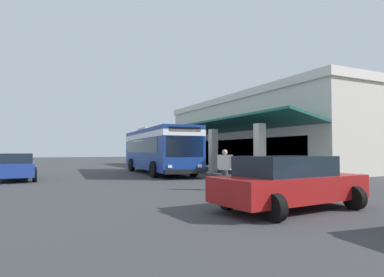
% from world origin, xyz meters
% --- Properties ---
extents(ground, '(120.00, 120.00, 0.00)m').
position_xyz_m(ground, '(0.00, 8.00, 0.00)').
color(ground, '#38383A').
extents(curb_strip, '(28.19, 0.50, 0.12)m').
position_xyz_m(curb_strip, '(2.94, 3.93, 0.06)').
color(curb_strip, '#9E998E').
rests_on(curb_strip, ground).
extents(plaza_building, '(23.79, 13.47, 6.61)m').
position_xyz_m(plaza_building, '(2.94, 13.55, 3.31)').
color(plaza_building, beige).
rests_on(plaza_building, ground).
extents(transit_bus, '(11.35, 3.30, 3.34)m').
position_xyz_m(transit_bus, '(5.95, 1.04, 1.85)').
color(transit_bus, navy).
rests_on(transit_bus, ground).
extents(parked_sedan_red, '(2.71, 4.55, 1.47)m').
position_xyz_m(parked_sedan_red, '(21.18, -0.59, 0.75)').
color(parked_sedan_red, maroon).
rests_on(parked_sedan_red, ground).
extents(parked_sedan_blue, '(4.41, 2.04, 1.47)m').
position_xyz_m(parked_sedan_blue, '(7.83, -7.81, 0.75)').
color(parked_sedan_blue, navy).
rests_on(parked_sedan_blue, ground).
extents(pedestrian, '(0.58, 0.49, 1.67)m').
position_xyz_m(pedestrian, '(16.59, 0.16, 0.93)').
color(pedestrian, '#38383D').
rests_on(pedestrian, ground).
extents(potted_palm, '(1.67, 2.00, 3.19)m').
position_xyz_m(potted_palm, '(-3.98, 5.55, 0.73)').
color(potted_palm, brown).
rests_on(potted_palm, ground).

